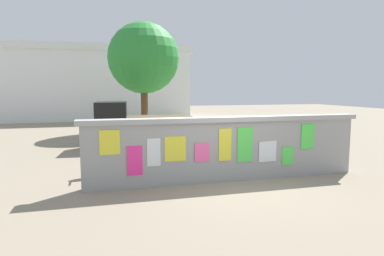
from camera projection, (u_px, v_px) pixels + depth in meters
The scene contains 9 objects.
ground at pixel (169, 137), 16.22m from camera, with size 60.00×60.00×0.00m, color gray.
poster_wall at pixel (228, 148), 8.44m from camera, with size 7.41×0.42×1.66m.
auto_rickshaw_truck at pixel (137, 125), 13.43m from camera, with size 3.72×1.81×1.85m.
motorcycle at pixel (232, 136), 13.40m from camera, with size 1.90×0.56×0.87m.
bicycle_near at pixel (193, 147), 11.28m from camera, with size 1.71×0.44×0.95m.
bicycle_far at pixel (113, 163), 8.96m from camera, with size 1.71×0.44×0.95m.
person_walking at pixel (192, 137), 9.39m from camera, with size 0.47×0.47×1.62m.
tree_roadside at pixel (144, 58), 17.95m from camera, with size 3.88×3.88×5.99m.
building_background at pixel (98, 83), 26.38m from camera, with size 14.27×5.73×5.65m.
Camera 1 is at (-3.03, -7.81, 2.35)m, focal length 30.70 mm.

